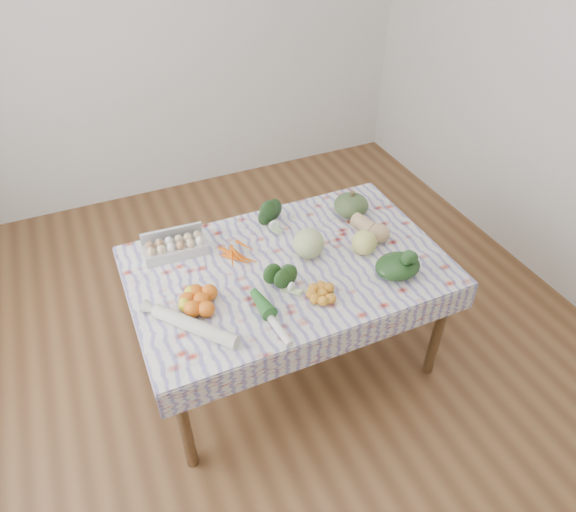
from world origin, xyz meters
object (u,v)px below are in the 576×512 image
object	(u,v)px
egg_carton	(176,248)
butternut_squash	(371,227)
dining_table	(288,276)
cabbage	(309,243)
kabocha_squash	(351,205)
grapefruit	(364,243)

from	to	relation	value
egg_carton	butternut_squash	bearing A→B (deg)	-11.04
dining_table	egg_carton	distance (m)	0.63
butternut_squash	cabbage	bearing A→B (deg)	167.81
kabocha_squash	butternut_squash	bearing A→B (deg)	-88.85
kabocha_squash	cabbage	xyz separation A→B (m)	(-0.40, -0.24, 0.02)
egg_carton	grapefruit	xyz separation A→B (m)	(0.94, -0.39, 0.02)
kabocha_squash	grapefruit	bearing A→B (deg)	-108.12
cabbage	grapefruit	xyz separation A→B (m)	(0.29, -0.10, -0.02)
cabbage	grapefruit	bearing A→B (deg)	-19.19
butternut_squash	kabocha_squash	bearing A→B (deg)	76.01
kabocha_squash	grapefruit	size ratio (longest dim) A/B	1.50
dining_table	egg_carton	xyz separation A→B (m)	(-0.52, 0.32, 0.13)
butternut_squash	grapefruit	xyz separation A→B (m)	(-0.12, -0.12, 0.01)
dining_table	butternut_squash	bearing A→B (deg)	4.87
cabbage	grapefruit	size ratio (longest dim) A/B	1.22
cabbage	grapefruit	world-z (taller)	cabbage
grapefruit	egg_carton	bearing A→B (deg)	157.23
cabbage	butternut_squash	size ratio (longest dim) A/B	0.69
dining_table	kabocha_squash	bearing A→B (deg)	26.89
dining_table	cabbage	size ratio (longest dim) A/B	9.59
grapefruit	kabocha_squash	bearing A→B (deg)	71.88
butternut_squash	dining_table	bearing A→B (deg)	169.73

